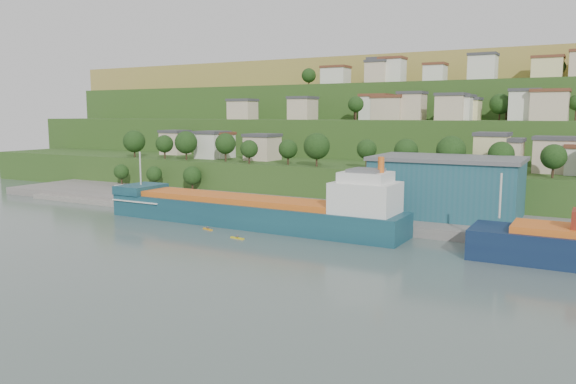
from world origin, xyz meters
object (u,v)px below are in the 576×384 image
Objects in this scene: cargo_ship_near at (257,213)px; warehouse at (447,186)px; kayak_orange at (208,229)px; caravan at (126,191)px.

warehouse is (34.85, 21.18, 5.58)m from cargo_ship_near.
cargo_ship_near is at bearing -149.49° from warehouse.
warehouse is 51.81m from kayak_orange.
warehouse reaches higher than kayak_orange.
cargo_ship_near is 24.14× the size of kayak_orange.
caravan is 49.24m from kayak_orange.
warehouse is at bearing 53.88° from kayak_orange.
caravan is (-86.26, -8.08, -5.75)m from warehouse.
cargo_ship_near is 11.11m from kayak_orange.
cargo_ship_near is 53.06m from caravan.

